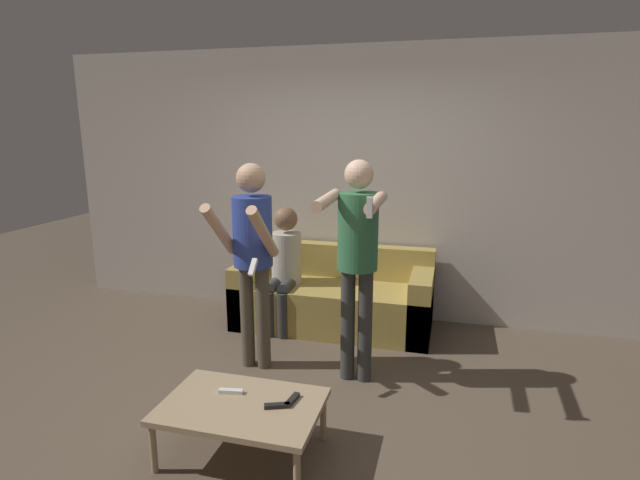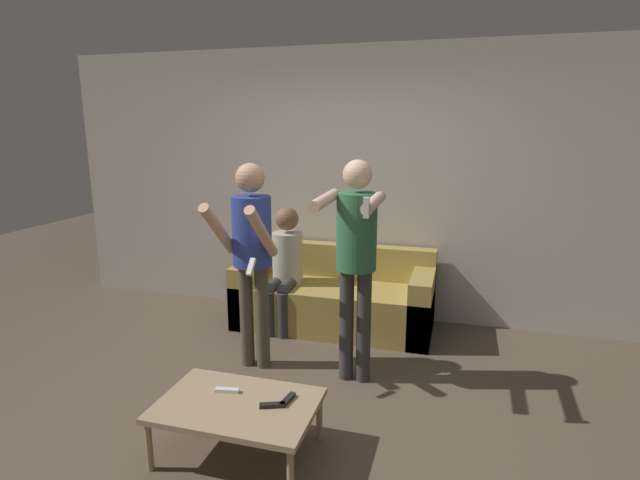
# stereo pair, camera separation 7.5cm
# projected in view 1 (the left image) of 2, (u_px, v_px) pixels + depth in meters

# --- Properties ---
(ground_plane) EXTENTS (14.00, 14.00, 0.00)m
(ground_plane) POSITION_uv_depth(u_px,v_px,m) (298.00, 413.00, 3.45)
(ground_plane) COLOR brown
(wall_back) EXTENTS (6.40, 0.06, 2.70)m
(wall_back) POSITION_uv_depth(u_px,v_px,m) (356.00, 185.00, 5.02)
(wall_back) COLOR beige
(wall_back) RESTS_ON ground_plane
(couch) EXTENTS (1.90, 0.77, 0.77)m
(couch) POSITION_uv_depth(u_px,v_px,m) (333.00, 299.00, 4.90)
(couch) COLOR #AD9347
(couch) RESTS_ON ground_plane
(person_standing_left) EXTENTS (0.43, 0.63, 1.67)m
(person_standing_left) POSITION_uv_depth(u_px,v_px,m) (252.00, 245.00, 3.89)
(person_standing_left) COLOR brown
(person_standing_left) RESTS_ON ground_plane
(person_standing_right) EXTENTS (0.42, 0.70, 1.71)m
(person_standing_right) POSITION_uv_depth(u_px,v_px,m) (357.00, 247.00, 3.67)
(person_standing_right) COLOR #383838
(person_standing_right) RESTS_ON ground_plane
(person_seated) EXTENTS (0.29, 0.52, 1.18)m
(person_seated) POSITION_uv_depth(u_px,v_px,m) (284.00, 263.00, 4.80)
(person_seated) COLOR #383838
(person_seated) RESTS_ON ground_plane
(coffee_table) EXTENTS (0.94, 0.63, 0.34)m
(coffee_table) POSITION_uv_depth(u_px,v_px,m) (242.00, 408.00, 2.95)
(coffee_table) COLOR tan
(coffee_table) RESTS_ON ground_plane
(remote_near) EXTENTS (0.15, 0.09, 0.02)m
(remote_near) POSITION_uv_depth(u_px,v_px,m) (277.00, 406.00, 2.90)
(remote_near) COLOR black
(remote_near) RESTS_ON coffee_table
(remote_mid) EXTENTS (0.15, 0.06, 0.02)m
(remote_mid) POSITION_uv_depth(u_px,v_px,m) (231.00, 391.00, 3.05)
(remote_mid) COLOR white
(remote_mid) RESTS_ON coffee_table
(remote_far) EXTENTS (0.06, 0.15, 0.02)m
(remote_far) POSITION_uv_depth(u_px,v_px,m) (292.00, 400.00, 2.96)
(remote_far) COLOR black
(remote_far) RESTS_ON coffee_table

